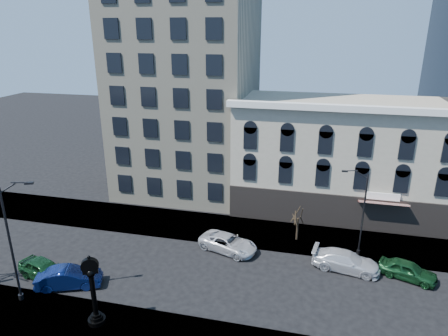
% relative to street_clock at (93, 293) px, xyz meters
% --- Properties ---
extents(ground, '(160.00, 160.00, 0.00)m').
position_rel_street_clock_xyz_m(ground, '(4.28, 7.09, -2.49)').
color(ground, black).
rests_on(ground, ground).
extents(sidewalk_far, '(160.00, 6.00, 0.12)m').
position_rel_street_clock_xyz_m(sidewalk_far, '(4.28, 15.09, -2.43)').
color(sidewalk_far, gray).
rests_on(sidewalk_far, ground).
extents(cream_tower, '(15.90, 15.40, 42.50)m').
position_rel_street_clock_xyz_m(cream_tower, '(-1.83, 25.97, 16.83)').
color(cream_tower, '#BBB196').
rests_on(cream_tower, ground).
extents(victorian_row, '(22.60, 11.19, 12.50)m').
position_rel_street_clock_xyz_m(victorian_row, '(16.28, 22.98, 3.51)').
color(victorian_row, '#AFA690').
rests_on(victorian_row, ground).
extents(street_clock, '(1.19, 1.19, 5.23)m').
position_rel_street_clock_xyz_m(street_clock, '(0.00, 0.00, 0.00)').
color(street_clock, black).
rests_on(street_clock, sidewalk_near).
extents(street_lamp_near, '(2.29, 1.25, 9.46)m').
position_rel_street_clock_xyz_m(street_lamp_near, '(-6.11, 1.21, 4.78)').
color(street_lamp_near, black).
rests_on(street_lamp_near, sidewalk_near).
extents(street_lamp_far, '(2.07, 0.38, 7.99)m').
position_rel_street_clock_xyz_m(street_lamp_far, '(17.46, 13.26, 3.67)').
color(street_lamp_far, black).
rests_on(street_lamp_far, sidewalk_far).
extents(bare_tree_far, '(2.07, 2.07, 3.55)m').
position_rel_street_clock_xyz_m(bare_tree_far, '(12.54, 14.59, 0.31)').
color(bare_tree_far, '#302518').
rests_on(bare_tree_far, sidewalk_far).
extents(car_near_a, '(5.17, 3.33, 1.64)m').
position_rel_street_clock_xyz_m(car_near_a, '(-6.77, 3.72, -1.67)').
color(car_near_a, '#143F1E').
rests_on(car_near_a, ground).
extents(car_near_b, '(5.18, 3.38, 1.61)m').
position_rel_street_clock_xyz_m(car_near_b, '(-4.23, 3.26, -1.68)').
color(car_near_b, '#0C194C').
rests_on(car_near_b, ground).
extents(car_far_a, '(5.85, 3.99, 1.49)m').
position_rel_street_clock_xyz_m(car_far_a, '(6.62, 11.32, -1.74)').
color(car_far_a, silver).
rests_on(car_far_a, ground).
extents(car_far_b, '(5.78, 3.07, 1.60)m').
position_rel_street_clock_xyz_m(car_far_b, '(16.81, 10.66, -1.69)').
color(car_far_b, silver).
rests_on(car_far_b, ground).
extents(car_far_c, '(4.75, 3.18, 1.50)m').
position_rel_street_clock_xyz_m(car_far_c, '(21.58, 10.52, -1.74)').
color(car_far_c, '#143F1E').
rests_on(car_far_c, ground).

